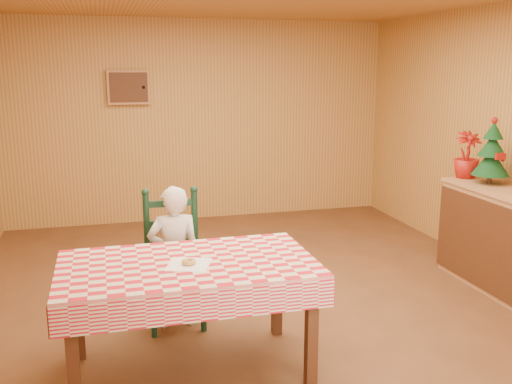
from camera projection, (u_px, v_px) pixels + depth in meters
ground at (262, 304)px, 4.91m from camera, size 6.00×6.00×0.00m
cabin_walls at (246, 87)px, 5.01m from camera, size 5.10×6.05×2.65m
dining_table at (188, 274)px, 3.69m from camera, size 1.66×0.96×0.77m
ladder_chair at (174, 262)px, 4.48m from camera, size 0.44×0.40×1.08m
seated_child at (175, 257)px, 4.41m from camera, size 0.41×0.27×1.12m
napkin at (189, 264)px, 3.63m from camera, size 0.33×0.33×0.00m
donut at (189, 262)px, 3.63m from camera, size 0.10×0.10×0.03m
shelf_unit at (501, 238)px, 5.21m from camera, size 0.54×1.24×0.93m
christmas_tree at (492, 154)px, 5.29m from camera, size 0.34×0.34×0.62m
flower_arrangement at (467, 155)px, 5.57m from camera, size 0.29×0.29×0.46m
storage_bin at (503, 270)px, 5.20m from camera, size 0.49×0.49×0.38m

